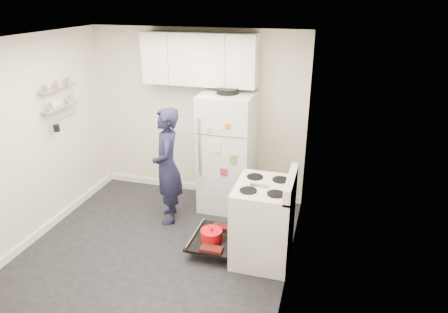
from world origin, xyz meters
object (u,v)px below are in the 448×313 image
(electric_range, at_px, (262,223))
(refrigerator, at_px, (227,152))
(open_oven_door, at_px, (213,237))
(person, at_px, (167,166))

(electric_range, xyz_separation_m, refrigerator, (-0.72, 1.10, 0.38))
(electric_range, relative_size, open_oven_door, 1.57)
(electric_range, bearing_deg, person, 159.68)
(electric_range, bearing_deg, refrigerator, 123.36)
(electric_range, xyz_separation_m, open_oven_door, (-0.59, -0.03, -0.29))
(open_oven_door, bearing_deg, person, 145.85)
(open_oven_door, relative_size, person, 0.44)
(electric_range, relative_size, refrigerator, 0.63)
(electric_range, distance_m, person, 1.52)
(open_oven_door, xyz_separation_m, refrigerator, (-0.13, 1.13, 0.67))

